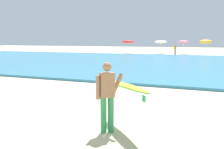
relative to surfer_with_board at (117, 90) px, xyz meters
The scene contains 8 objects.
ground_plane 3.46m from the surfer_with_board, behind, with size 160.00×160.00×0.00m, color beige.
sea 20.99m from the surfer_with_board, 98.94° to the left, with size 120.00×28.00×0.14m, color teal.
surfer_with_board is the anchor object (origin of this frame).
beach_umbrella_0 40.83m from the surfer_with_board, 110.76° to the left, with size 2.09×2.13×2.30m.
beach_umbrella_1 40.60m from the surfer_with_board, 103.10° to the left, with size 1.98×2.00×2.24m.
beach_umbrella_2 39.18m from the surfer_with_board, 97.85° to the left, with size 1.72×1.72×2.20m.
beach_umbrella_3 37.40m from the surfer_with_board, 92.87° to the left, with size 1.80×1.83×2.34m.
beachgoer_near_row_left 37.17m from the surfer_with_board, 99.58° to the left, with size 0.32×0.20×1.58m.
Camera 1 is at (5.93, -6.72, 2.26)m, focal length 45.01 mm.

